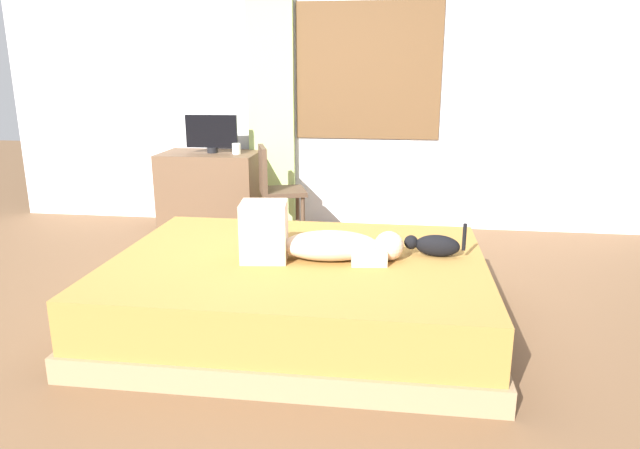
{
  "coord_description": "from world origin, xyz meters",
  "views": [
    {
      "loc": [
        0.7,
        -3.25,
        1.52
      ],
      "look_at": [
        0.24,
        0.12,
        0.58
      ],
      "focal_mm": 32.33,
      "sensor_mm": 36.0,
      "label": 1
    }
  ],
  "objects": [
    {
      "name": "chair_by_desk",
      "position": [
        -0.36,
        1.58,
        0.51
      ],
      "size": [
        0.48,
        0.48,
        0.86
      ],
      "color": "#4C3828",
      "rests_on": "ground"
    },
    {
      "name": "cup",
      "position": [
        -0.78,
        1.88,
        0.79
      ],
      "size": [
        0.08,
        0.08,
        0.1
      ],
      "primitive_type": "cylinder",
      "color": "white",
      "rests_on": "desk"
    },
    {
      "name": "back_wall_with_window",
      "position": [
        0.01,
        2.32,
        1.45
      ],
      "size": [
        6.4,
        0.14,
        2.9
      ],
      "color": "silver",
      "rests_on": "ground"
    },
    {
      "name": "ground_plane",
      "position": [
        0.0,
        0.0,
        0.0
      ],
      "size": [
        16.0,
        16.0,
        0.0
      ],
      "primitive_type": "plane",
      "color": "brown"
    },
    {
      "name": "bed",
      "position": [
        0.14,
        -0.08,
        0.21
      ],
      "size": [
        2.23,
        1.68,
        0.43
      ],
      "color": "#997A56",
      "rests_on": "ground"
    },
    {
      "name": "desk",
      "position": [
        -1.06,
        1.92,
        0.37
      ],
      "size": [
        0.9,
        0.56,
        0.74
      ],
      "color": "brown",
      "rests_on": "ground"
    },
    {
      "name": "person_lying",
      "position": [
        0.23,
        -0.11,
        0.55
      ],
      "size": [
        0.94,
        0.36,
        0.34
      ],
      "color": "#CCB299",
      "rests_on": "bed"
    },
    {
      "name": "cat",
      "position": [
        0.93,
        0.05,
        0.5
      ],
      "size": [
        0.36,
        0.14,
        0.21
      ],
      "color": "black",
      "rests_on": "bed"
    },
    {
      "name": "tv_monitor",
      "position": [
        -1.02,
        1.92,
        0.92
      ],
      "size": [
        0.48,
        0.1,
        0.35
      ],
      "color": "black",
      "rests_on": "desk"
    },
    {
      "name": "curtain_left",
      "position": [
        -0.52,
        2.2,
        1.29
      ],
      "size": [
        0.44,
        0.06,
        2.57
      ],
      "primitive_type": "cube",
      "color": "#ADCC75",
      "rests_on": "ground"
    }
  ]
}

